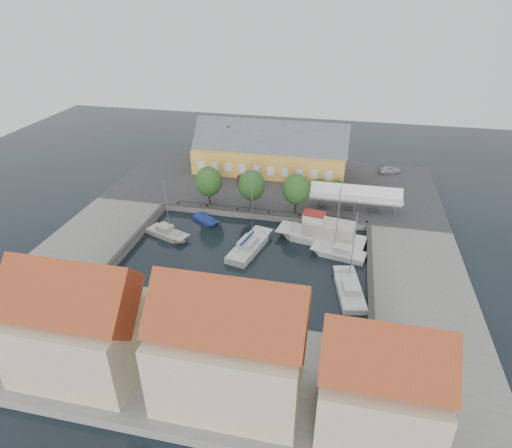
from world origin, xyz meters
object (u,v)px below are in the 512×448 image
at_px(car_red, 243,180).
at_px(launch_nw, 205,220).
at_px(trawler, 324,235).
at_px(launch_sw, 112,296).
at_px(east_boat_c, 349,291).
at_px(west_boat_b, 167,234).
at_px(tent_canopy, 356,195).
at_px(warehouse, 267,153).
at_px(east_boat_a, 340,254).
at_px(center_sailboat, 249,247).
at_px(car_silver, 390,170).

xyz_separation_m(car_red, launch_nw, (-2.99, -12.83, -1.57)).
relative_size(trawler, launch_sw, 2.39).
distance_m(east_boat_c, launch_nw, 26.06).
bearing_deg(car_red, west_boat_b, -136.18).
height_order(tent_canopy, trawler, trawler).
bearing_deg(launch_nw, warehouse, 73.87).
relative_size(warehouse, car_red, 7.11).
height_order(car_red, east_boat_a, east_boat_a).
bearing_deg(east_boat_c, launch_sw, -166.18).
relative_size(tent_canopy, center_sailboat, 1.06).
xyz_separation_m(launch_sw, launch_nw, (4.94, 20.12, -0.00)).
relative_size(center_sailboat, east_boat_a, 1.24).
height_order(tent_canopy, center_sailboat, center_sailboat).
xyz_separation_m(trawler, east_boat_c, (3.85, -11.21, -0.76)).
xyz_separation_m(west_boat_b, launch_sw, (-0.82, -14.64, -0.17)).
relative_size(car_red, east_boat_a, 0.38).
xyz_separation_m(car_red, east_boat_c, (19.36, -26.23, -1.40)).
bearing_deg(trawler, car_red, 135.92).
bearing_deg(east_boat_a, warehouse, 119.93).
xyz_separation_m(trawler, launch_sw, (-23.44, -17.93, -0.93)).
height_order(center_sailboat, west_boat_b, center_sailboat).
bearing_deg(center_sailboat, tent_canopy, 43.39).
bearing_deg(launch_sw, east_boat_c, 13.82).
distance_m(car_red, trawler, 21.60).
bearing_deg(warehouse, car_silver, 7.79).
relative_size(warehouse, center_sailboat, 2.17).
bearing_deg(car_silver, launch_nw, 104.80).
height_order(car_silver, east_boat_a, east_boat_a).
distance_m(trawler, launch_nw, 18.65).
height_order(car_red, west_boat_b, west_boat_b).
relative_size(tent_canopy, car_red, 3.49).
bearing_deg(tent_canopy, launch_sw, -135.80).
bearing_deg(east_boat_a, east_boat_c, -79.35).
height_order(tent_canopy, launch_nw, tent_canopy).
distance_m(warehouse, launch_nw, 21.70).
bearing_deg(center_sailboat, east_boat_c, -26.16).
bearing_deg(east_boat_c, launch_nw, 149.04).
distance_m(tent_canopy, center_sailboat, 19.49).
xyz_separation_m(east_boat_a, launch_sw, (-25.82, -14.52, -0.17)).
bearing_deg(east_boat_c, east_boat_a, 100.65).
height_order(car_red, center_sailboat, center_sailboat).
bearing_deg(east_boat_a, center_sailboat, -175.21).
xyz_separation_m(tent_canopy, trawler, (-4.00, -8.76, -2.67)).
height_order(center_sailboat, launch_sw, center_sailboat).
distance_m(car_silver, east_boat_c, 37.56).
height_order(east_boat_c, launch_nw, east_boat_c).
relative_size(warehouse, east_boat_c, 2.60).
height_order(tent_canopy, west_boat_b, west_boat_b).
bearing_deg(trawler, launch_sw, -142.59).
bearing_deg(east_boat_a, west_boat_b, 179.75).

